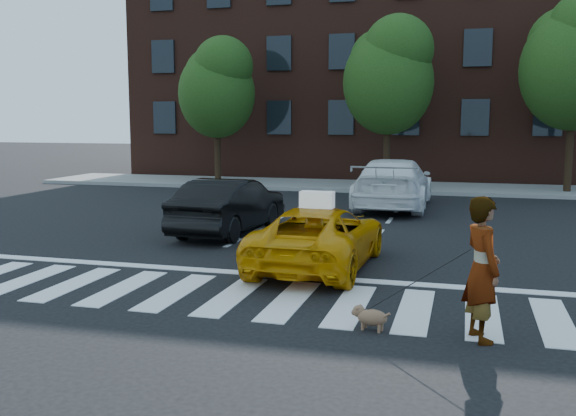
{
  "coord_description": "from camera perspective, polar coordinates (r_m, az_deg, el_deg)",
  "views": [
    {
      "loc": [
        3.67,
        -9.72,
        2.92
      ],
      "look_at": [
        0.16,
        2.93,
        1.1
      ],
      "focal_mm": 40.0,
      "sensor_mm": 36.0,
      "label": 1
    }
  ],
  "objects": [
    {
      "name": "ground",
      "position": [
        10.8,
        -5.04,
        -7.83
      ],
      "size": [
        120.0,
        120.0,
        0.0
      ],
      "primitive_type": "plane",
      "color": "black",
      "rests_on": "ground"
    },
    {
      "name": "crosswalk",
      "position": [
        10.79,
        -5.04,
        -7.8
      ],
      "size": [
        13.0,
        2.4,
        0.01
      ],
      "primitive_type": "cube",
      "color": "silver",
      "rests_on": "ground"
    },
    {
      "name": "stop_line",
      "position": [
        12.25,
        -2.41,
        -5.87
      ],
      "size": [
        12.0,
        0.3,
        0.01
      ],
      "primitive_type": "cube",
      "color": "silver",
      "rests_on": "ground"
    },
    {
      "name": "sidewalk_far",
      "position": [
        27.62,
        7.79,
        1.91
      ],
      "size": [
        30.0,
        4.0,
        0.15
      ],
      "primitive_type": "cube",
      "color": "slate",
      "rests_on": "ground"
    },
    {
      "name": "building",
      "position": [
        35.05,
        9.68,
        12.83
      ],
      "size": [
        26.0,
        10.0,
        12.0
      ],
      "primitive_type": "cube",
      "color": "#432118",
      "rests_on": "ground"
    },
    {
      "name": "tree_left",
      "position": [
        28.8,
        -6.31,
        10.88
      ],
      "size": [
        3.39,
        3.38,
        6.5
      ],
      "color": "black",
      "rests_on": "ground"
    },
    {
      "name": "tree_mid",
      "position": [
        26.97,
        8.98,
        11.91
      ],
      "size": [
        3.69,
        3.69,
        7.1
      ],
      "color": "black",
      "rests_on": "ground"
    },
    {
      "name": "tree_right",
      "position": [
        27.1,
        24.22,
        12.18
      ],
      "size": [
        4.0,
        4.0,
        7.7
      ],
      "color": "black",
      "rests_on": "ground"
    },
    {
      "name": "taxi",
      "position": [
        12.74,
        2.78,
        -2.57
      ],
      "size": [
        2.15,
        4.44,
        1.22
      ],
      "primitive_type": "imported",
      "rotation": [
        0.0,
        0.0,
        3.11
      ],
      "color": "orange",
      "rests_on": "ground"
    },
    {
      "name": "black_sedan",
      "position": [
        16.61,
        -5.23,
        0.21
      ],
      "size": [
        1.78,
        4.39,
        1.42
      ],
      "primitive_type": "imported",
      "rotation": [
        0.0,
        0.0,
        3.08
      ],
      "color": "black",
      "rests_on": "ground"
    },
    {
      "name": "white_suv",
      "position": [
        21.42,
        9.35,
        2.17
      ],
      "size": [
        2.33,
        5.67,
        1.64
      ],
      "primitive_type": "imported",
      "rotation": [
        0.0,
        0.0,
        3.15
      ],
      "color": "white",
      "rests_on": "ground"
    },
    {
      "name": "woman",
      "position": [
        8.84,
        16.87,
        -5.22
      ],
      "size": [
        0.7,
        0.83,
        1.93
      ],
      "primitive_type": "imported",
      "rotation": [
        0.0,
        0.0,
        1.98
      ],
      "color": "#999999",
      "rests_on": "ground"
    },
    {
      "name": "dog",
      "position": [
        9.14,
        7.24,
        -9.54
      ],
      "size": [
        0.58,
        0.32,
        0.33
      ],
      "rotation": [
        0.0,
        0.0,
        -0.26
      ],
      "color": "olive",
      "rests_on": "ground"
    },
    {
      "name": "taxi_sign",
      "position": [
        12.43,
        2.6,
        0.75
      ],
      "size": [
        0.66,
        0.3,
        0.32
      ],
      "primitive_type": "cube",
      "rotation": [
        0.0,
        0.0,
        3.11
      ],
      "color": "white",
      "rests_on": "taxi"
    }
  ]
}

